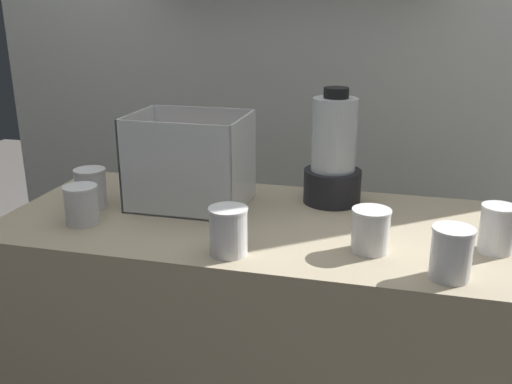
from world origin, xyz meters
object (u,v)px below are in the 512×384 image
Objects in this scene: juice_cup_beet_far_left at (91,190)px; juice_cup_orange_left at (82,207)px; juice_cup_mango_right at (370,233)px; blender_pitcher at (333,157)px; juice_cup_mango_middle at (228,233)px; juice_cup_beet_rightmost at (497,232)px; carrot_display_bin at (190,176)px; juice_cup_carrot_far_right at (451,255)px.

juice_cup_beet_far_left is 1.09× the size of juice_cup_orange_left.
juice_cup_mango_right is at bearing 0.59° from juice_cup_orange_left.
juice_cup_beet_far_left is at bearing 108.44° from juice_cup_orange_left.
juice_cup_orange_left is at bearing -151.53° from blender_pitcher.
juice_cup_mango_middle is at bearing -163.15° from juice_cup_mango_right.
juice_cup_mango_right is at bearing -68.51° from blender_pitcher.
juice_cup_orange_left is at bearing 168.41° from juice_cup_mango_middle.
juice_cup_beet_far_left is at bearing 177.85° from juice_cup_beet_rightmost.
juice_cup_beet_rightmost is at bearing -9.75° from carrot_display_bin.
juice_cup_beet_far_left reaches higher than juice_cup_orange_left.
blender_pitcher is 3.22× the size of juice_cup_orange_left.
juice_cup_beet_rightmost is at bearing 15.45° from juice_cup_mango_middle.
carrot_display_bin is 2.83× the size of juice_cup_beet_far_left.
blender_pitcher is 2.93× the size of juice_cup_carrot_far_right.
juice_cup_beet_rightmost is (0.83, -0.14, -0.03)m from carrot_display_bin.
juice_cup_orange_left and juice_cup_mango_right have the same top height.
juice_cup_beet_far_left is 0.13m from juice_cup_orange_left.
juice_cup_carrot_far_right is at bearing -123.93° from juice_cup_beet_rightmost.
blender_pitcher is 0.51m from juice_cup_beet_rightmost.
juice_cup_orange_left is 0.92× the size of juice_cup_beet_rightmost.
juice_cup_beet_rightmost is at bearing 4.33° from juice_cup_orange_left.
blender_pitcher is 0.73m from juice_cup_orange_left.
juice_cup_carrot_far_right is (0.98, -0.21, 0.00)m from juice_cup_beet_far_left.
juice_cup_beet_far_left is (-0.27, -0.10, -0.03)m from carrot_display_bin.
blender_pitcher reaches higher than carrot_display_bin.
juice_cup_carrot_far_right is at bearing -54.77° from blender_pitcher.
juice_cup_orange_left is 0.45m from juice_cup_mango_middle.
juice_cup_mango_right is at bearing 16.85° from juice_cup_mango_middle.
juice_cup_mango_middle reaches higher than juice_cup_orange_left.
juice_cup_mango_middle is (0.44, -0.09, 0.01)m from juice_cup_orange_left.
blender_pitcher is 0.48m from juice_cup_mango_middle.
juice_cup_orange_left is 1.06m from juice_cup_beet_rightmost.
juice_cup_mango_right is (0.33, 0.10, -0.01)m from juice_cup_mango_middle.
carrot_display_bin reaches higher than juice_cup_mango_right.
juice_cup_mango_right is 0.92× the size of juice_cup_beet_rightmost.
juice_cup_carrot_far_right is (0.72, -0.32, -0.03)m from carrot_display_bin.
juice_cup_orange_left is at bearing -135.61° from carrot_display_bin.
juice_cup_mango_right is 0.91× the size of juice_cup_carrot_far_right.
juice_cup_beet_far_left is at bearing 167.69° from juice_cup_carrot_far_right.
juice_cup_mango_middle is 1.09× the size of juice_cup_mango_right.
carrot_display_bin reaches higher than juice_cup_mango_middle.
carrot_display_bin is 2.82× the size of juice_cup_carrot_far_right.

